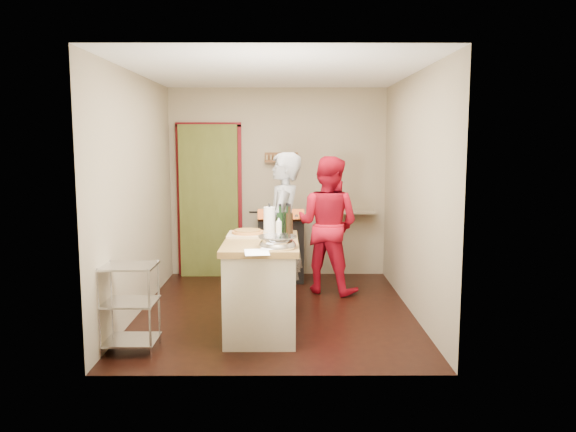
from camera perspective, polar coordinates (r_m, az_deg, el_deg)
The scene contains 10 objects.
floor at distance 6.34m, azimuth -1.26°, elevation -9.58°, with size 3.50×3.50×0.00m, color black.
back_wall at distance 7.91m, azimuth -5.69°, elevation 2.18°, with size 3.00×0.44×2.60m.
left_wall at distance 6.30m, azimuth -15.09°, elevation 2.11°, with size 0.04×3.50×2.60m, color gray.
right_wall at distance 6.24m, azimuth 12.62°, elevation 2.14°, with size 0.04×3.50×2.60m, color gray.
ceiling at distance 6.10m, azimuth -1.34°, elevation 14.53°, with size 3.00×3.50×0.02m, color white.
stove at distance 7.61m, azimuth -0.71°, elevation -3.18°, with size 0.60×0.63×1.00m.
wire_shelving at distance 5.25m, azimuth -15.79°, elevation -8.54°, with size 0.48×0.40×0.80m.
island at distance 5.58m, azimuth -2.67°, elevation -6.84°, with size 0.72×1.38×1.23m.
person_stripe at distance 6.17m, azimuth -0.55°, elevation -1.70°, with size 0.64×0.42×1.75m, color #AEAEB3.
person_red at distance 6.97m, azimuth 4.06°, elevation -0.89°, with size 0.82×0.64×1.69m, color red.
Camera 1 is at (0.12, -6.06, 1.87)m, focal length 35.00 mm.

